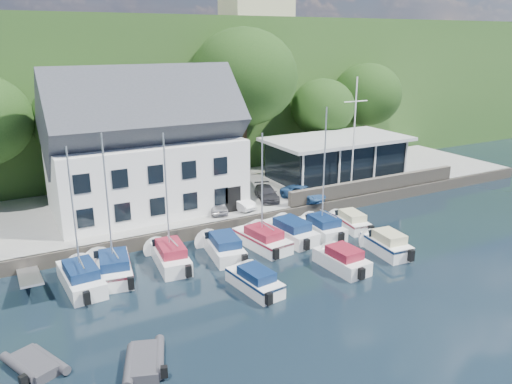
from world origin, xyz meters
TOP-DOWN VIEW (x-y plane):
  - ground at (0.00, 0.00)m, footprint 180.00×180.00m
  - quay at (0.00, 17.50)m, footprint 60.00×13.00m
  - quay_face at (0.00, 11.00)m, footprint 60.00×0.30m
  - hillside at (0.00, 62.00)m, footprint 160.00×75.00m
  - field_patch at (8.00, 70.00)m, footprint 50.00×30.00m
  - harbor_building at (-7.00, 16.50)m, footprint 14.40×8.20m
  - club_pavilion at (11.00, 16.00)m, footprint 13.20×7.20m
  - seawall at (12.00, 11.40)m, footprint 18.00×0.50m
  - gangway at (-16.50, 9.00)m, footprint 1.20×6.00m
  - car_silver at (-2.54, 13.11)m, footprint 2.14×3.47m
  - car_white at (-0.78, 13.22)m, footprint 1.90×3.63m
  - car_dgrey at (2.35, 13.97)m, footprint 2.44×3.99m
  - car_blue at (4.98, 12.42)m, footprint 2.47×3.78m
  - flagpole at (9.61, 11.94)m, footprint 2.38×0.20m
  - tree_1 at (-10.91, 22.29)m, footprint 7.21×7.21m
  - tree_3 at (4.70, 22.56)m, footprint 10.24×10.24m
  - tree_4 at (13.43, 21.76)m, footprint 6.60×6.60m
  - tree_5 at (20.02, 22.64)m, footprint 7.58×7.58m
  - boat_r1_0 at (-13.86, 7.36)m, footprint 2.45×6.86m
  - boat_r1_1 at (-11.88, 7.79)m, footprint 3.18×6.74m
  - boat_r1_2 at (-8.29, 7.81)m, footprint 2.59×7.03m
  - boat_r1_3 at (-4.67, 7.47)m, footprint 2.91×6.70m
  - boat_r1_4 at (-1.75, 7.44)m, footprint 3.03×6.97m
  - boat_r1_5 at (0.72, 7.71)m, footprint 2.77×6.82m
  - boat_r1_6 at (3.18, 7.23)m, footprint 2.36×5.85m
  - boat_r1_7 at (5.96, 7.42)m, footprint 2.39×5.66m
  - boat_r2_2 at (-5.10, 2.28)m, footprint 2.42×5.83m
  - boat_r2_3 at (1.04, 2.11)m, footprint 2.26×5.55m
  - boat_r2_4 at (5.15, 2.56)m, footprint 2.34×5.63m
  - dinghy_0 at (-17.04, 0.47)m, footprint 2.74×3.33m
  - dinghy_1 at (-12.76, -1.67)m, footprint 2.72×3.47m

SIDE VIEW (x-z plane):
  - ground at x=0.00m, z-range 0.00..0.00m
  - gangway at x=-16.50m, z-range -0.70..0.70m
  - dinghy_0 at x=-17.04m, z-range 0.00..0.67m
  - dinghy_1 at x=-12.76m, z-range 0.00..0.71m
  - quay at x=0.00m, z-range 0.00..1.00m
  - quay_face at x=0.00m, z-range 0.00..1.00m
  - boat_r1_7 at x=5.96m, z-range 0.00..1.35m
  - boat_r2_2 at x=-5.10m, z-range 0.00..1.38m
  - boat_r2_3 at x=1.04m, z-range 0.00..1.47m
  - boat_r1_3 at x=-4.67m, z-range 0.00..1.50m
  - boat_r1_5 at x=0.72m, z-range 0.00..1.55m
  - boat_r2_4 at x=5.15m, z-range 0.00..1.56m
  - car_dgrey at x=2.35m, z-range 1.00..2.08m
  - car_silver at x=-2.54m, z-range 1.00..2.10m
  - car_white at x=-0.78m, z-range 1.00..2.14m
  - seawall at x=12.00m, z-range 1.00..2.20m
  - car_blue at x=4.98m, z-range 1.00..2.20m
  - club_pavilion at x=11.00m, z-range 1.00..5.10m
  - boat_r1_4 at x=-1.75m, z-range 0.00..8.97m
  - boat_r1_1 at x=-11.88m, z-range 0.00..9.30m
  - boat_r1_2 at x=-8.29m, z-range 0.00..9.39m
  - boat_r1_0 at x=-13.86m, z-range 0.00..9.41m
  - boat_r1_6 at x=3.18m, z-range 0.00..9.46m
  - harbor_building at x=-7.00m, z-range 1.00..9.70m
  - tree_4 at x=13.43m, z-range 1.00..10.02m
  - tree_1 at x=-10.91m, z-range 1.00..10.86m
  - flagpole at x=9.61m, z-range 1.00..10.93m
  - tree_5 at x=20.02m, z-range 1.00..11.36m
  - tree_3 at x=4.70m, z-range 1.00..14.99m
  - hillside at x=0.00m, z-range 0.00..16.00m
  - field_patch at x=8.00m, z-range 16.00..16.30m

